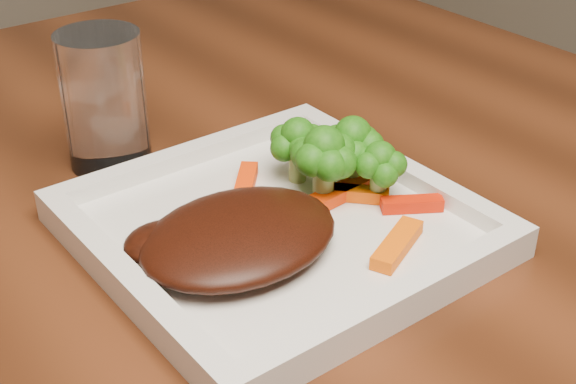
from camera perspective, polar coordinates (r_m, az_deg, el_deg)
plate at (r=0.61m, az=-0.75°, el=-2.80°), size 0.27×0.27×0.01m
steak at (r=0.57m, az=-3.49°, el=-3.14°), size 0.15×0.12×0.03m
broccoli_0 at (r=0.65m, az=0.70°, el=3.59°), size 0.07×0.07×0.07m
broccoli_1 at (r=0.64m, az=4.58°, el=3.02°), size 0.07×0.07×0.06m
broccoli_2 at (r=0.63m, az=6.51°, el=1.75°), size 0.06×0.06×0.06m
broccoli_3 at (r=0.62m, az=2.56°, el=1.87°), size 0.07×0.07×0.06m
carrot_0 at (r=0.58m, az=7.77°, el=-3.71°), size 0.06×0.04×0.01m
carrot_1 at (r=0.63m, az=8.81°, el=-0.85°), size 0.05×0.04×0.01m
carrot_3 at (r=0.70m, az=3.73°, el=2.83°), size 0.05×0.02×0.01m
carrot_4 at (r=0.65m, az=-3.01°, el=0.70°), size 0.05×0.05×0.01m
carrot_5 at (r=0.64m, az=4.99°, el=-0.12°), size 0.04×0.04×0.01m
carrot_6 at (r=0.64m, az=3.71°, el=-0.06°), size 0.06×0.02×0.01m
drinking_glass at (r=0.71m, az=-12.93°, el=6.34°), size 0.07×0.07×0.12m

